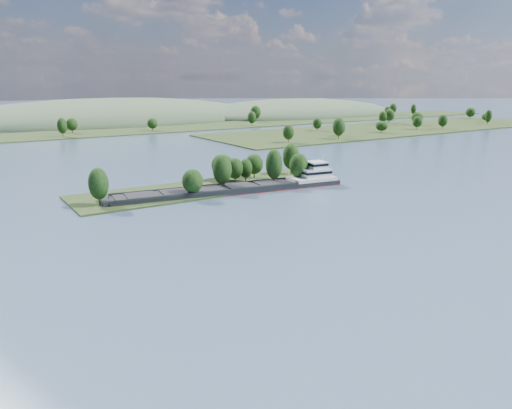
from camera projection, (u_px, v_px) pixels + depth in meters
ground at (303, 228)px, 139.88m from camera, size 1800.00×1800.00×0.00m
tree_island at (225, 177)px, 190.90m from camera, size 100.00×30.29×15.09m
right_bank at (394, 128)px, 407.14m from camera, size 320.00×90.00×15.72m
back_shoreline at (82, 133)px, 372.43m from camera, size 900.00×60.00×16.03m
hill_east at (296, 115)px, 561.16m from camera, size 260.00×140.00×36.00m
hill_west at (112, 121)px, 481.82m from camera, size 320.00×160.00×44.00m
cargo_barge at (245, 187)px, 185.32m from camera, size 91.32×22.94×12.27m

